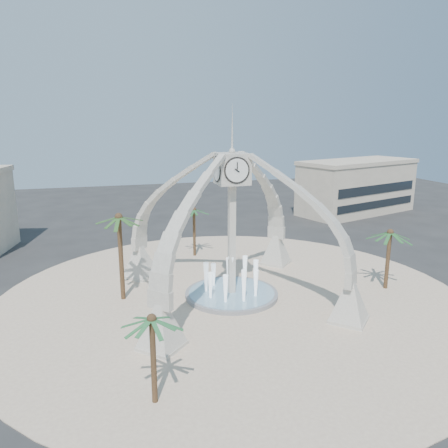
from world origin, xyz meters
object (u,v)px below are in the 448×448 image
object	(u,v)px
fountain	(232,293)
palm_west	(119,219)
clock_tower	(232,224)
palm_south	(152,320)
palm_east	(390,233)
palm_north	(194,210)

from	to	relation	value
fountain	palm_west	bearing A→B (deg)	167.50
clock_tower	palm_south	distance (m)	15.28
clock_tower	fountain	xyz separation A→B (m)	(0.00, 0.00, -6.20)
palm_east	palm_south	world-z (taller)	palm_east
clock_tower	fountain	size ratio (longest dim) A/B	2.24
palm_north	palm_south	size ratio (longest dim) A/B	1.07
clock_tower	palm_east	xyz separation A→B (m)	(13.92, -2.14, -1.30)
palm_east	fountain	bearing A→B (deg)	171.28
palm_north	palm_west	bearing A→B (deg)	-129.60
palm_west	palm_north	world-z (taller)	palm_west
clock_tower	palm_north	xyz separation A→B (m)	(-0.57, 12.24, -1.27)
palm_east	palm_west	distance (m)	23.40
clock_tower	palm_south	bearing A→B (deg)	-122.93
fountain	palm_west	distance (m)	11.46
palm_east	palm_north	size ratio (longest dim) A/B	1.01
clock_tower	fountain	world-z (taller)	clock_tower
palm_west	palm_north	xyz separation A→B (m)	(8.47, 10.24, -1.84)
clock_tower	palm_east	bearing A→B (deg)	-8.72
palm_east	palm_west	xyz separation A→B (m)	(-22.96, 4.14, 1.86)
clock_tower	palm_west	size ratio (longest dim) A/B	2.26
fountain	palm_south	distance (m)	15.86
clock_tower	palm_east	distance (m)	14.15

